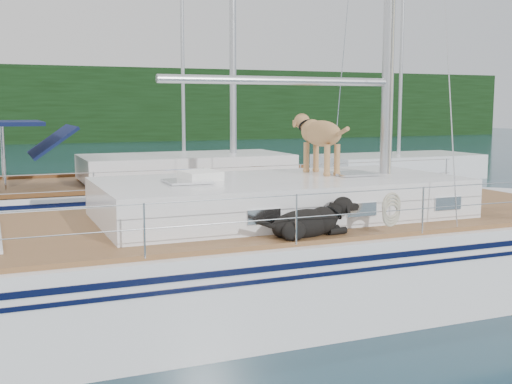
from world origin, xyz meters
name	(u,v)px	position (x,y,z in m)	size (l,w,h in m)	color
ground	(229,305)	(0.00, 0.00, 0.00)	(120.00, 120.00, 0.00)	black
tree_line	(30,105)	(0.00, 45.00, 3.00)	(90.00, 3.00, 6.00)	black
shore_bank	(30,135)	(0.00, 46.20, 0.60)	(92.00, 1.00, 1.20)	#595147
main_sailboat	(236,259)	(0.10, 0.00, 0.68)	(12.00, 3.80, 14.01)	white
neighbor_sailboat	(141,203)	(0.09, 6.14, 0.63)	(11.00, 3.50, 13.30)	white
bg_boat_center	(184,168)	(4.00, 16.00, 0.45)	(7.20, 3.00, 11.65)	white
bg_boat_east	(398,167)	(12.00, 13.00, 0.46)	(6.40, 3.00, 11.65)	white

